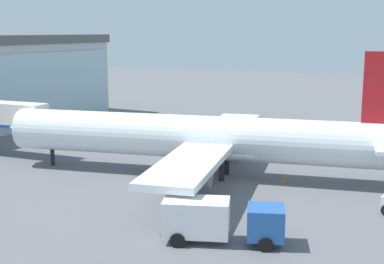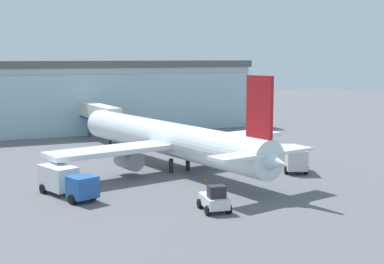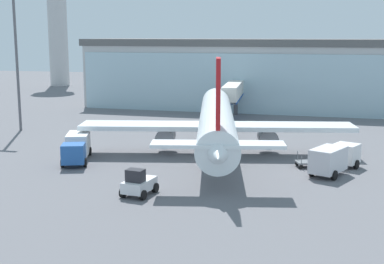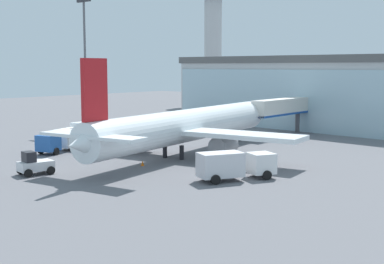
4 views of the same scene
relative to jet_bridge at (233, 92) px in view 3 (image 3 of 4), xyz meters
The scene contains 12 objects.
ground 27.72m from the jet_bridge, 87.57° to the right, with size 240.00×240.00×0.00m, color slate.
terminal_building 13.70m from the jet_bridge, 85.10° to the left, with size 59.66×17.31×12.17m.
jet_bridge is the anchor object (origin of this frame).
control_tower 70.33m from the jet_bridge, 138.50° to the left, with size 9.27×9.27×33.52m.
apron_light_mast 32.32m from the jet_bridge, 149.76° to the right, with size 3.20×0.40×21.00m.
airplane 23.50m from the jet_bridge, 86.24° to the right, with size 29.92×37.64×11.13m.
catering_truck 32.98m from the jet_bridge, 111.31° to the right, with size 4.34×7.62×2.65m.
fuel_truck 33.25m from the jet_bridge, 64.98° to the right, with size 5.16×7.53×2.65m.
baggage_cart 30.83m from the jet_bridge, 67.24° to the right, with size 3.15×2.36×1.50m.
pushback_tug 41.03m from the jet_bridge, 92.59° to the right, with size 2.62×3.45×2.30m.
safety_cone_nose 31.11m from the jet_bridge, 85.34° to the right, with size 0.36×0.36×0.55m, color orange.
safety_cone_wingtip 30.14m from the jet_bridge, 60.33° to the right, with size 0.36×0.36×0.55m, color orange.
Camera 3 is at (10.40, -53.66, 13.00)m, focal length 50.00 mm.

